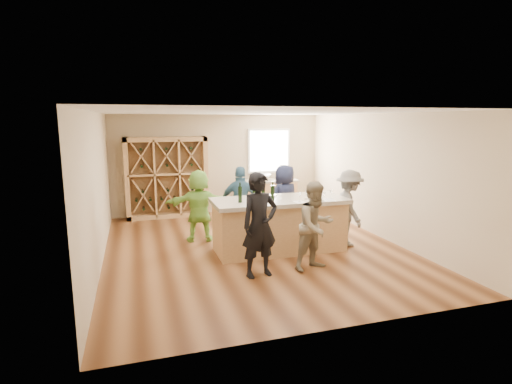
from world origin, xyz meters
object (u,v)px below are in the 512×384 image
object	(u,v)px
person_near_left	(260,225)
person_server	(349,208)
wine_bottle_e	(273,193)
wine_bottle_c	(255,193)
person_far_left	(199,205)
person_far_mid	(241,203)
wine_rack	(167,178)
wine_bottle_d	(263,195)
wine_bottle_a	(240,195)
person_far_right	(285,200)
person_near_right	(316,226)
tasting_counter_base	(279,226)
sink	(262,177)

from	to	relation	value
person_near_left	person_server	bearing A→B (deg)	15.05
wine_bottle_e	person_server	distance (m)	1.81
wine_bottle_c	person_server	distance (m)	2.14
person_far_left	person_far_mid	bearing A→B (deg)	179.08
wine_bottle_e	wine_rack	bearing A→B (deg)	114.81
wine_bottle_e	person_far_left	world-z (taller)	person_far_left
wine_bottle_d	person_server	size ratio (longest dim) A/B	0.17
wine_bottle_a	person_far_right	distance (m)	1.86
wine_bottle_a	person_far_left	size ratio (longest dim) A/B	0.19
person_near_right	person_far_left	size ratio (longest dim) A/B	1.00
wine_bottle_c	person_near_left	xyz separation A→B (m)	(-0.25, -1.11, -0.34)
wine_bottle_c	person_near_right	bearing A→B (deg)	-53.93
wine_bottle_d	wine_bottle_e	size ratio (longest dim) A/B	0.87
person_far_right	person_far_left	bearing A→B (deg)	-24.65
wine_bottle_e	wine_bottle_d	bearing A→B (deg)	-175.95
person_near_left	person_far_left	world-z (taller)	person_near_left
wine_bottle_c	wine_bottle_e	size ratio (longest dim) A/B	1.05
wine_bottle_a	person_near_right	bearing A→B (deg)	-43.91
wine_rack	wine_bottle_a	bearing A→B (deg)	-73.55
wine_bottle_d	person_far_mid	world-z (taller)	person_far_mid
tasting_counter_base	person_far_right	distance (m)	1.23
tasting_counter_base	wine_bottle_d	bearing A→B (deg)	-155.19
person_far_mid	person_near_right	bearing A→B (deg)	130.33
person_near_left	wine_bottle_c	bearing A→B (deg)	67.26
wine_bottle_c	person_far_right	size ratio (longest dim) A/B	0.20
person_near_right	person_far_left	bearing A→B (deg)	109.50
sink	wine_bottle_d	distance (m)	3.88
tasting_counter_base	wine_bottle_c	xyz separation A→B (m)	(-0.55, -0.08, 0.74)
tasting_counter_base	wine_bottle_c	size ratio (longest dim) A/B	7.91
wine_bottle_d	person_server	distance (m)	2.00
person_far_mid	wine_rack	bearing A→B (deg)	-41.37
person_far_right	person_far_mid	bearing A→B (deg)	-18.41
wine_bottle_d	person_near_right	xyz separation A→B (m)	(0.66, -0.99, -0.42)
sink	person_far_left	bearing A→B (deg)	-133.06
wine_rack	person_near_right	size ratio (longest dim) A/B	1.38
wine_bottle_d	person_far_right	xyz separation A→B (m)	(0.93, 1.25, -0.40)
tasting_counter_base	wine_bottle_c	distance (m)	0.93
wine_rack	person_far_mid	xyz separation A→B (m)	(1.40, -2.59, -0.28)
tasting_counter_base	person_near_left	xyz separation A→B (m)	(-0.80, -1.19, 0.40)
tasting_counter_base	person_near_right	world-z (taller)	person_near_right
wine_bottle_d	person_near_right	bearing A→B (deg)	-56.47
person_near_right	wine_bottle_e	bearing A→B (deg)	97.69
person_near_left	person_far_left	xyz separation A→B (m)	(-0.66, 2.33, -0.10)
person_server	person_far_left	size ratio (longest dim) A/B	1.02
wine_bottle_c	wine_bottle_d	xyz separation A→B (m)	(0.14, -0.11, -0.03)
tasting_counter_base	wine_bottle_d	xyz separation A→B (m)	(-0.41, -0.19, 0.72)
wine_bottle_d	wine_bottle_e	world-z (taller)	wine_bottle_e
wine_bottle_c	wine_bottle_d	distance (m)	0.18
person_server	person_far_right	xyz separation A→B (m)	(-1.02, 1.15, 0.01)
wine_rack	wine_bottle_d	world-z (taller)	wine_rack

